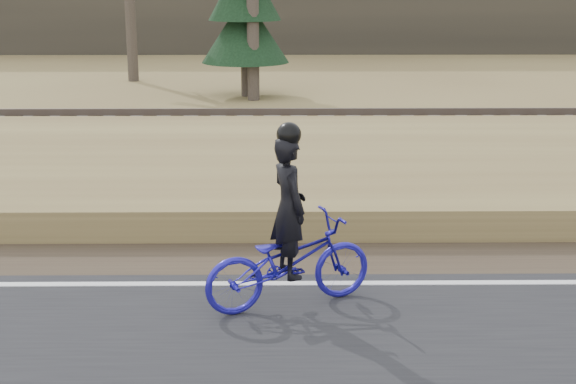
{
  "coord_description": "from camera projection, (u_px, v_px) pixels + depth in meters",
  "views": [
    {
      "loc": [
        -3.73,
        -8.61,
        3.6
      ],
      "look_at": [
        -3.63,
        0.5,
        1.1
      ],
      "focal_mm": 50.0,
      "sensor_mm": 36.0,
      "label": 1
    }
  ],
  "objects": [
    {
      "name": "shoulder",
      "position": [
        566.0,
        257.0,
        10.45
      ],
      "size": [
        120.0,
        1.6,
        0.04
      ],
      "primitive_type": "cube",
      "color": "#473A2B",
      "rests_on": "ground"
    },
    {
      "name": "embankment",
      "position": [
        504.0,
        184.0,
        13.29
      ],
      "size": [
        120.0,
        5.0,
        0.44
      ],
      "primitive_type": "cube",
      "color": "olive",
      "rests_on": "ground"
    },
    {
      "name": "ballast",
      "position": [
        456.0,
        138.0,
        16.95
      ],
      "size": [
        120.0,
        3.0,
        0.45
      ],
      "primitive_type": "cube",
      "color": "slate",
      "rests_on": "ground"
    },
    {
      "name": "railroad",
      "position": [
        457.0,
        124.0,
        16.87
      ],
      "size": [
        120.0,
        2.4,
        0.29
      ],
      "color": "black",
      "rests_on": "ballast"
    },
    {
      "name": "cyclist",
      "position": [
        289.0,
        250.0,
        8.67
      ],
      "size": [
        2.03,
        1.34,
        2.04
      ],
      "rotation": [
        0.0,
        0.0,
        1.96
      ],
      "color": "#1D169A",
      "rests_on": "road"
    }
  ]
}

